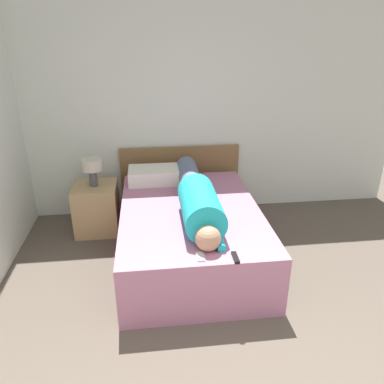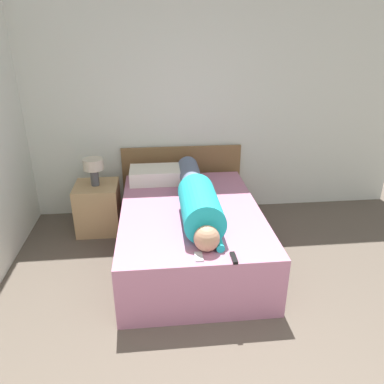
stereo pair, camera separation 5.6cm
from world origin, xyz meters
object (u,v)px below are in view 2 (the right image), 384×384
(nightstand, at_px, (98,207))
(person_lying, at_px, (197,198))
(bed, at_px, (191,233))
(tv_remote, at_px, (234,258))
(table_lamp, at_px, (94,167))
(cell_phone, at_px, (199,257))
(pillow_near_headboard, at_px, (157,175))

(nightstand, distance_m, person_lying, 1.42)
(bed, height_order, tv_remote, tv_remote)
(table_lamp, bearing_deg, tv_remote, -51.94)
(cell_phone, bearing_deg, pillow_near_headboard, 100.43)
(person_lying, distance_m, pillow_near_headboard, 0.94)
(tv_remote, xyz_separation_m, cell_phone, (-0.27, 0.06, -0.01))
(table_lamp, relative_size, person_lying, 0.17)
(person_lying, xyz_separation_m, tv_remote, (0.19, -0.84, -0.14))
(person_lying, bearing_deg, cell_phone, -95.61)
(bed, relative_size, tv_remote, 13.31)
(tv_remote, height_order, cell_phone, tv_remote)
(pillow_near_headboard, bearing_deg, tv_remote, -71.31)
(tv_remote, bearing_deg, table_lamp, 128.06)
(table_lamp, bearing_deg, pillow_near_headboard, 4.30)
(person_lying, bearing_deg, table_lamp, 143.66)
(person_lying, relative_size, cell_phone, 14.06)
(pillow_near_headboard, bearing_deg, bed, -67.26)
(nightstand, xyz_separation_m, table_lamp, (0.00, 0.00, 0.51))
(nightstand, height_order, table_lamp, table_lamp)
(nightstand, relative_size, person_lying, 0.32)
(person_lying, height_order, cell_phone, person_lying)
(nightstand, relative_size, table_lamp, 1.82)
(nightstand, bearing_deg, tv_remote, -51.94)
(bed, bearing_deg, tv_remote, -74.81)
(table_lamp, relative_size, pillow_near_headboard, 0.50)
(tv_remote, bearing_deg, cell_phone, 168.34)
(table_lamp, xyz_separation_m, person_lying, (1.09, -0.80, -0.07))
(tv_remote, bearing_deg, pillow_near_headboard, 108.69)
(nightstand, xyz_separation_m, pillow_near_headboard, (0.71, 0.05, 0.37))
(nightstand, bearing_deg, bed, -34.59)
(bed, distance_m, pillow_near_headboard, 0.91)
(nightstand, relative_size, tv_remote, 3.86)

